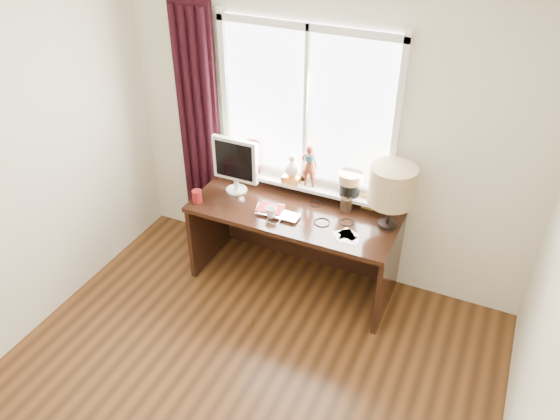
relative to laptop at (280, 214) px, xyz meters
The scene contains 16 objects.
ceiling 2.38m from the laptop, 83.45° to the right, with size 3.50×4.00×0.00m, color white.
wall_back 0.75m from the laptop, 70.46° to the left, with size 3.50×2.60×0.00m, color beige.
wall_right 2.50m from the laptop, 38.15° to the right, with size 4.00×2.60×0.00m, color beige.
laptop is the anchor object (origin of this frame).
mug 0.08m from the laptop, 146.18° to the right, with size 0.10×0.09×0.10m, color white.
red_cup 0.71m from the laptop, behind, with size 0.08×0.08×0.11m, color maroon.
window 0.69m from the laptop, 87.44° to the left, with size 1.52×0.20×1.40m.
curtain 1.09m from the laptop, 157.59° to the left, with size 0.38×0.09×2.25m.
desk 0.34m from the laptop, 71.17° to the left, with size 1.70×0.70×0.75m.
monitor 0.59m from the laptop, 158.60° to the left, with size 0.40×0.18×0.49m.
notebook_stack 0.11m from the laptop, 161.39° to the left, with size 0.25×0.21×0.03m.
brush_holder 0.54m from the laptop, 32.33° to the left, with size 0.09×0.09×0.25m.
icon_frame 0.72m from the laptop, 32.63° to the left, with size 0.10×0.03×0.13m.
table_lamp 0.92m from the laptop, 15.24° to the left, with size 0.35×0.35×0.52m.
loose_papers 0.58m from the laptop, ahead, with size 0.23×0.20×0.00m.
desk_cables 0.39m from the laptop, 20.27° to the left, with size 0.45×0.38×0.01m.
Camera 1 is at (1.32, -1.75, 3.22)m, focal length 35.00 mm.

